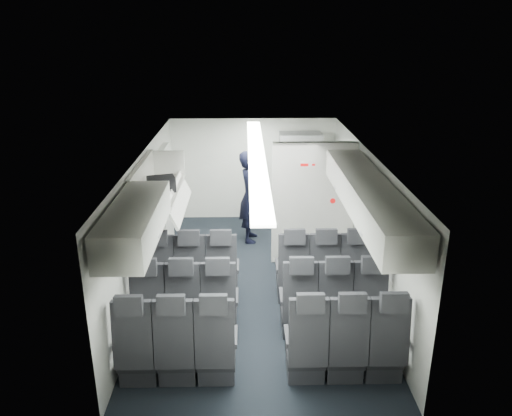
{
  "coord_description": "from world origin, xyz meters",
  "views": [
    {
      "loc": [
        -0.17,
        -7.17,
        3.9
      ],
      "look_at": [
        0.0,
        0.4,
        1.15
      ],
      "focal_mm": 35.0,
      "sensor_mm": 36.0,
      "label": 1
    }
  ],
  "objects_px": {
    "galley_unit": "(299,178)",
    "flight_attendant": "(250,196)",
    "carry_on_bag": "(161,185)",
    "seat_row_front": "(257,276)",
    "boarding_door": "(166,197)",
    "seat_row_rear": "(261,350)",
    "seat_row_mid": "(259,308)"
  },
  "relations": [
    {
      "from": "seat_row_rear",
      "to": "carry_on_bag",
      "type": "xyz_separation_m",
      "value": [
        -1.37,
        2.03,
        1.37
      ]
    },
    {
      "from": "seat_row_mid",
      "to": "seat_row_rear",
      "type": "distance_m",
      "value": 0.9
    },
    {
      "from": "seat_row_mid",
      "to": "seat_row_rear",
      "type": "bearing_deg",
      "value": -90.0
    },
    {
      "from": "galley_unit",
      "to": "boarding_door",
      "type": "relative_size",
      "value": 1.02
    },
    {
      "from": "seat_row_rear",
      "to": "flight_attendant",
      "type": "bearing_deg",
      "value": 91.08
    },
    {
      "from": "seat_row_mid",
      "to": "boarding_door",
      "type": "relative_size",
      "value": 1.79
    },
    {
      "from": "seat_row_mid",
      "to": "seat_row_rear",
      "type": "xyz_separation_m",
      "value": [
        0.0,
        -0.9,
        0.0
      ]
    },
    {
      "from": "galley_unit",
      "to": "carry_on_bag",
      "type": "xyz_separation_m",
      "value": [
        -2.32,
        -3.03,
        0.83
      ]
    },
    {
      "from": "seat_row_front",
      "to": "carry_on_bag",
      "type": "distance_m",
      "value": 1.96
    },
    {
      "from": "carry_on_bag",
      "to": "seat_row_front",
      "type": "bearing_deg",
      "value": -26.63
    },
    {
      "from": "flight_attendant",
      "to": "carry_on_bag",
      "type": "relative_size",
      "value": 4.62
    },
    {
      "from": "carry_on_bag",
      "to": "flight_attendant",
      "type": "bearing_deg",
      "value": 40.71
    },
    {
      "from": "seat_row_mid",
      "to": "carry_on_bag",
      "type": "xyz_separation_m",
      "value": [
        -1.37,
        1.13,
        1.37
      ]
    },
    {
      "from": "seat_row_front",
      "to": "seat_row_mid",
      "type": "distance_m",
      "value": 0.9
    },
    {
      "from": "seat_row_rear",
      "to": "boarding_door",
      "type": "relative_size",
      "value": 1.79
    },
    {
      "from": "boarding_door",
      "to": "carry_on_bag",
      "type": "bearing_deg",
      "value": -81.92
    },
    {
      "from": "galley_unit",
      "to": "carry_on_bag",
      "type": "height_order",
      "value": "galley_unit"
    },
    {
      "from": "seat_row_mid",
      "to": "galley_unit",
      "type": "distance_m",
      "value": 4.3
    },
    {
      "from": "galley_unit",
      "to": "carry_on_bag",
      "type": "relative_size",
      "value": 4.97
    },
    {
      "from": "seat_row_front",
      "to": "boarding_door",
      "type": "relative_size",
      "value": 1.79
    },
    {
      "from": "galley_unit",
      "to": "seat_row_rear",
      "type": "bearing_deg",
      "value": -100.65
    },
    {
      "from": "seat_row_mid",
      "to": "seat_row_front",
      "type": "bearing_deg",
      "value": 90.0
    },
    {
      "from": "seat_row_rear",
      "to": "galley_unit",
      "type": "bearing_deg",
      "value": 79.35
    },
    {
      "from": "flight_attendant",
      "to": "carry_on_bag",
      "type": "bearing_deg",
      "value": 150.59
    },
    {
      "from": "galley_unit",
      "to": "flight_attendant",
      "type": "relative_size",
      "value": 1.07
    },
    {
      "from": "flight_attendant",
      "to": "boarding_door",
      "type": "bearing_deg",
      "value": 100.53
    },
    {
      "from": "flight_attendant",
      "to": "galley_unit",
      "type": "bearing_deg",
      "value": -44.72
    },
    {
      "from": "seat_row_mid",
      "to": "boarding_door",
      "type": "height_order",
      "value": "boarding_door"
    },
    {
      "from": "seat_row_front",
      "to": "seat_row_rear",
      "type": "height_order",
      "value": "same"
    },
    {
      "from": "boarding_door",
      "to": "seat_row_rear",
      "type": "bearing_deg",
      "value": -67.13
    },
    {
      "from": "galley_unit",
      "to": "carry_on_bag",
      "type": "distance_m",
      "value": 3.91
    },
    {
      "from": "seat_row_mid",
      "to": "galley_unit",
      "type": "relative_size",
      "value": 1.75
    }
  ]
}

